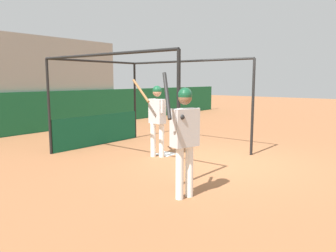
# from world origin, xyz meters

# --- Properties ---
(ground_plane) EXTENTS (60.00, 60.00, 0.00)m
(ground_plane) POSITION_xyz_m (0.00, 0.00, 0.00)
(ground_plane) COLOR #935B38
(outfield_wall) EXTENTS (24.00, 0.12, 1.51)m
(outfield_wall) POSITION_xyz_m (0.00, 7.54, 0.76)
(outfield_wall) COLOR #196038
(outfield_wall) RESTS_ON ground
(bleacher_section) EXTENTS (7.05, 4.00, 3.59)m
(bleacher_section) POSITION_xyz_m (0.00, 9.60, 1.79)
(bleacher_section) COLOR #9E9E99
(bleacher_section) RESTS_ON ground
(batting_cage) EXTENTS (3.26, 4.26, 2.51)m
(batting_cage) POSITION_xyz_m (-0.44, 2.98, 1.19)
(batting_cage) COLOR black
(batting_cage) RESTS_ON ground
(home_plate) EXTENTS (0.44, 0.44, 0.02)m
(home_plate) POSITION_xyz_m (-0.19, 1.53, 0.01)
(home_plate) COLOR white
(home_plate) RESTS_ON ground
(player_batter) EXTENTS (0.56, 0.92, 1.96)m
(player_batter) POSITION_xyz_m (-0.55, 1.54, 1.09)
(player_batter) COLOR white
(player_batter) RESTS_ON ground
(player_waiting) EXTENTS (0.79, 0.48, 2.06)m
(player_waiting) POSITION_xyz_m (-2.50, -0.71, 1.11)
(player_waiting) COLOR white
(player_waiting) RESTS_ON ground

